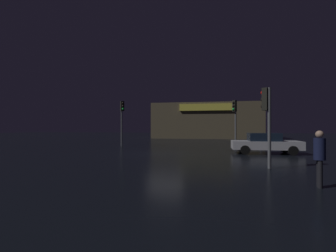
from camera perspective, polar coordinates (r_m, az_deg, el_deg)
ground_plane at (r=17.35m, az=-0.69°, el=-6.41°), size 120.00×120.00×0.00m
store_building at (r=43.47m, az=8.93°, el=1.12°), size 17.47×10.10×5.72m
traffic_signal_main at (r=24.34m, az=-10.52°, el=2.58°), size 0.42×0.42×4.34m
traffic_signal_opposite at (r=23.06m, az=15.11°, el=2.61°), size 0.41×0.43×4.26m
traffic_signal_cross_left at (r=12.16m, az=21.80°, el=3.15°), size 0.43×0.41×3.66m
car_near at (r=18.68m, az=21.42°, el=-3.67°), size 4.65×2.12×1.45m
pedestrian at (r=9.05m, az=31.47°, el=-5.54°), size 0.39×0.39×1.77m
bollard_kerb_a at (r=23.67m, az=20.62°, el=-3.31°), size 0.13×0.13×1.17m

